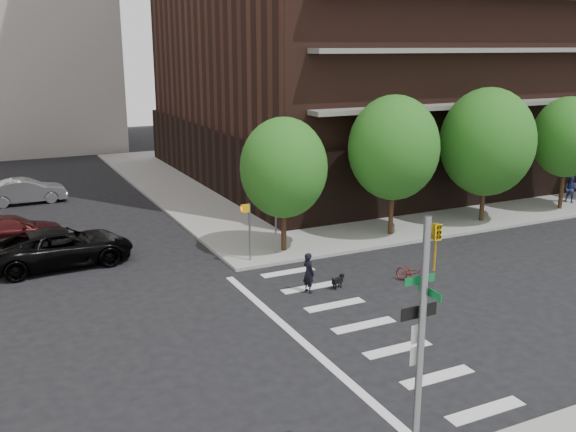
# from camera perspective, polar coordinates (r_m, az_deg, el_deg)

# --- Properties ---
(ground) EXTENTS (120.00, 120.00, 0.00)m
(ground) POSITION_cam_1_polar(r_m,az_deg,el_deg) (21.39, -0.18, -11.17)
(ground) COLOR black
(ground) RESTS_ON ground
(sidewalk_ne) EXTENTS (39.00, 33.00, 0.15)m
(sidewalk_ne) POSITION_cam_1_polar(r_m,az_deg,el_deg) (50.84, 9.14, 4.16)
(sidewalk_ne) COLOR gray
(sidewalk_ne) RESTS_ON ground
(crosswalk) EXTENTS (3.85, 13.00, 0.01)m
(crosswalk) POSITION_cam_1_polar(r_m,az_deg,el_deg) (22.34, 5.00, -10.02)
(crosswalk) COLOR silver
(crosswalk) RESTS_ON ground
(tree_a) EXTENTS (4.00, 4.00, 5.90)m
(tree_a) POSITION_cam_1_polar(r_m,az_deg,el_deg) (29.10, -0.39, 4.30)
(tree_a) COLOR #301E11
(tree_a) RESTS_ON sidewalk_ne
(tree_b) EXTENTS (4.50, 4.50, 6.65)m
(tree_b) POSITION_cam_1_polar(r_m,az_deg,el_deg) (32.04, 9.38, 5.99)
(tree_b) COLOR #301E11
(tree_b) RESTS_ON sidewalk_ne
(tree_c) EXTENTS (5.00, 5.00, 6.80)m
(tree_c) POSITION_cam_1_polar(r_m,az_deg,el_deg) (35.83, 17.29, 6.29)
(tree_c) COLOR #301E11
(tree_c) RESTS_ON sidewalk_ne
(tree_d) EXTENTS (4.00, 4.00, 6.20)m
(tree_d) POSITION_cam_1_polar(r_m,az_deg,el_deg) (40.16, 23.60, 6.44)
(tree_d) COLOR #301E11
(tree_d) RESTS_ON sidewalk_ne
(traffic_signal) EXTENTS (0.90, 0.75, 6.00)m
(traffic_signal) POSITION_cam_1_polar(r_m,az_deg,el_deg) (14.26, 11.65, -13.47)
(traffic_signal) COLOR slate
(traffic_signal) RESTS_ON sidewalk_s
(pedestrian_signal) EXTENTS (2.18, 0.67, 2.60)m
(pedestrian_signal) POSITION_cam_1_polar(r_m,az_deg,el_deg) (28.41, -2.94, -0.52)
(pedestrian_signal) COLOR slate
(pedestrian_signal) RESTS_ON sidewalk_ne
(parked_car_black) EXTENTS (3.07, 6.14, 1.67)m
(parked_car_black) POSITION_cam_1_polar(r_m,az_deg,el_deg) (29.86, -19.40, -2.63)
(parked_car_black) COLOR black
(parked_car_black) RESTS_ON ground
(parked_car_maroon) EXTENTS (1.97, 4.80, 1.39)m
(parked_car_maroon) POSITION_cam_1_polar(r_m,az_deg,el_deg) (34.06, -23.33, -1.15)
(parked_car_maroon) COLOR #3F1113
(parked_car_maroon) RESTS_ON ground
(parked_car_silver) EXTENTS (1.72, 4.71, 1.54)m
(parked_car_silver) POSITION_cam_1_polar(r_m,az_deg,el_deg) (42.47, -22.26, 2.07)
(parked_car_silver) COLOR #96999C
(parked_car_silver) RESTS_ON ground
(scooter) EXTENTS (1.10, 1.68, 0.83)m
(scooter) POSITION_cam_1_polar(r_m,az_deg,el_deg) (26.76, 11.04, -5.00)
(scooter) COLOR maroon
(scooter) RESTS_ON ground
(dog_walker) EXTENTS (0.65, 0.48, 1.62)m
(dog_walker) POSITION_cam_1_polar(r_m,az_deg,el_deg) (25.19, 1.84, -5.05)
(dog_walker) COLOR black
(dog_walker) RESTS_ON ground
(dog) EXTENTS (0.63, 0.36, 0.53)m
(dog) POSITION_cam_1_polar(r_m,az_deg,el_deg) (25.80, 4.46, -5.72)
(dog) COLOR black
(dog) RESTS_ON ground
(pedestrian_far) EXTENTS (0.98, 0.88, 1.65)m
(pedestrian_far) POSITION_cam_1_polar(r_m,az_deg,el_deg) (42.47, 23.84, 2.18)
(pedestrian_far) COLOR navy
(pedestrian_far) RESTS_ON sidewalk_ne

